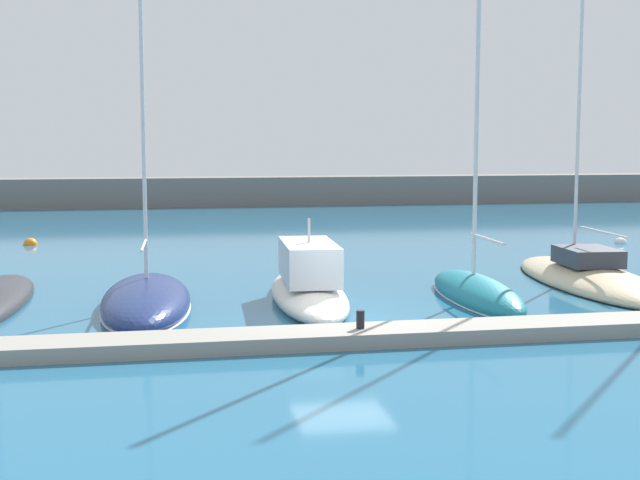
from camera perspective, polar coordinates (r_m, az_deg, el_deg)
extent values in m
plane|color=#236084|center=(23.28, 1.44, -5.54)|extent=(120.00, 120.00, 0.00)
cube|color=gray|center=(21.22, 2.67, -6.24)|extent=(37.09, 1.48, 0.36)
cube|color=slate|center=(65.72, -6.58, 3.16)|extent=(108.00, 2.77, 2.12)
ellipsoid|color=navy|center=(26.03, -11.22, -3.91)|extent=(2.82, 7.83, 1.18)
ellipsoid|color=silver|center=(26.06, -11.21, -4.32)|extent=(2.85, 7.91, 0.12)
cylinder|color=silver|center=(26.19, -11.51, 10.99)|extent=(0.12, 0.12, 12.33)
cylinder|color=silver|center=(24.99, -11.39, -0.32)|extent=(0.19, 2.83, 0.08)
ellipsoid|color=silver|center=(26.38, -0.75, -3.60)|extent=(2.59, 8.23, 0.93)
cube|color=silver|center=(26.07, -0.72, -1.41)|extent=(1.73, 3.72, 1.15)
cube|color=black|center=(27.42, -1.06, -0.65)|extent=(1.42, 0.99, 0.64)
cylinder|color=silver|center=(25.96, -0.72, 0.63)|extent=(0.08, 0.08, 0.71)
ellipsoid|color=#19707F|center=(27.17, 10.13, -3.47)|extent=(1.91, 6.83, 1.12)
ellipsoid|color=silver|center=(27.20, 10.12, -3.84)|extent=(1.93, 6.90, 0.12)
cylinder|color=silver|center=(27.16, 10.22, 11.42)|extent=(0.13, 0.13, 12.95)
cylinder|color=silver|center=(26.13, 10.82, 0.06)|extent=(0.17, 2.79, 0.09)
ellipsoid|color=beige|center=(31.15, 17.11, -2.55)|extent=(3.75, 10.34, 1.04)
ellipsoid|color=black|center=(31.16, 17.10, -2.71)|extent=(3.79, 10.44, 0.12)
cylinder|color=silver|center=(32.29, 16.67, 13.94)|extent=(0.12, 0.12, 17.11)
cylinder|color=silver|center=(30.11, 17.92, 0.49)|extent=(0.31, 3.44, 0.08)
cube|color=#333842|center=(31.22, 17.01, -1.02)|extent=(1.87, 2.38, 0.58)
sphere|color=white|center=(43.90, 18.95, -0.20)|extent=(0.57, 0.57, 0.57)
sphere|color=orange|center=(43.02, -18.29, -0.30)|extent=(0.65, 0.65, 0.65)
cylinder|color=black|center=(21.13, 2.64, -5.18)|extent=(0.20, 0.20, 0.44)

